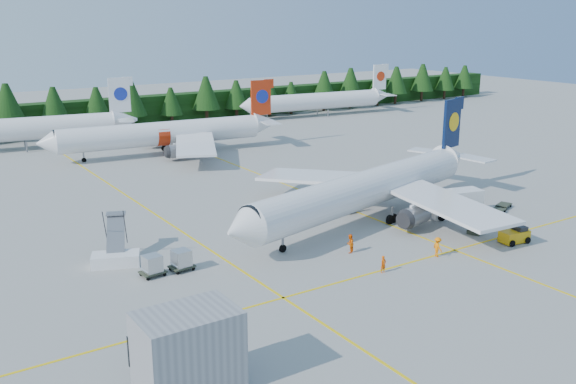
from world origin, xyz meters
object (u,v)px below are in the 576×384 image
airliner_red (158,134)px  service_truck (455,203)px  airstairs (116,255)px  baggage_tug (515,235)px  airliner_navy (360,191)px

airliner_red → service_truck: bearing=-66.7°
airstairs → service_truck: 37.99m
baggage_tug → airliner_navy: bearing=130.0°
airliner_navy → airliner_red: 46.24m
airliner_red → service_truck: (15.47, -50.04, -1.95)m
airstairs → baggage_tug: (35.58, -16.48, -0.07)m
service_truck → baggage_tug: service_truck is taller
service_truck → baggage_tug: size_ratio=2.11×
airliner_navy → baggage_tug: size_ratio=12.99×
service_truck → airstairs: bearing=-177.4°
airliner_red → baggage_tug: airliner_red is taller
airliner_red → service_truck: airliner_red is taller
service_truck → airliner_red: bearing=120.2°
airliner_navy → airstairs: bearing=159.9°
airliner_red → airstairs: airliner_red is taller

